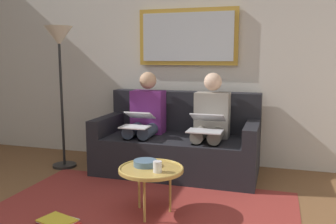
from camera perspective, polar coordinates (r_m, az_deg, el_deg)
wall_rear at (r=4.54m, az=3.36°, el=8.54°), size 6.00×0.12×2.60m
area_rug at (r=3.15m, az=-4.69°, el=-15.84°), size 2.60×1.80×0.01m
couch at (r=4.19m, az=1.67°, el=-5.08°), size 1.81×0.90×0.90m
framed_mirror at (r=4.45m, az=3.09°, el=11.76°), size 1.22×0.05×0.68m
coffee_table at (r=3.03m, az=-2.69°, el=-9.11°), size 0.54×0.54×0.41m
cup at (r=2.91m, az=-1.69°, el=-8.64°), size 0.07×0.07×0.09m
bowl at (r=3.08m, az=-3.61°, el=-8.06°), size 0.20×0.20×0.05m
person_left at (r=3.98m, az=6.74°, el=-1.52°), size 0.38×0.58×1.14m
laptop_silver at (r=3.76m, az=6.13°, el=-1.80°), size 0.35×0.39×0.17m
person_right at (r=4.18m, az=-3.61°, el=-0.99°), size 0.38×0.58×1.14m
laptop_white at (r=3.97m, az=-4.80°, el=-1.31°), size 0.30×0.36×0.16m
magazine_stack at (r=3.11m, az=-16.97°, el=-16.25°), size 0.35×0.28×0.03m
standing_lamp at (r=4.39m, az=-16.77°, el=9.12°), size 0.32×0.32×1.66m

